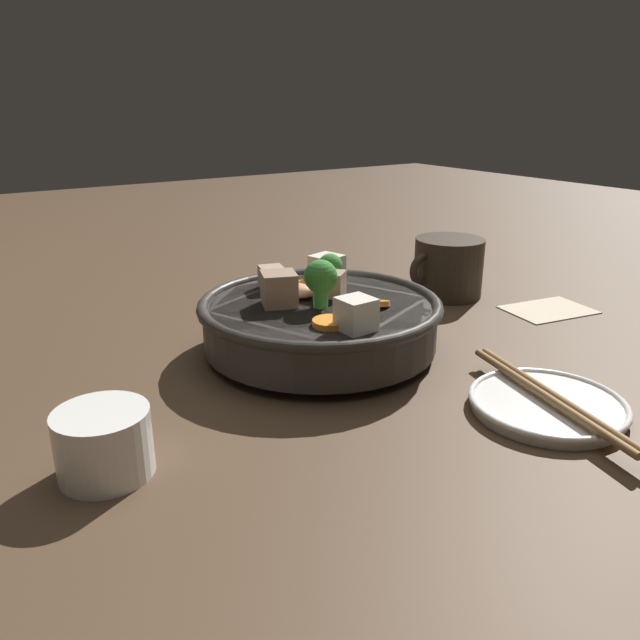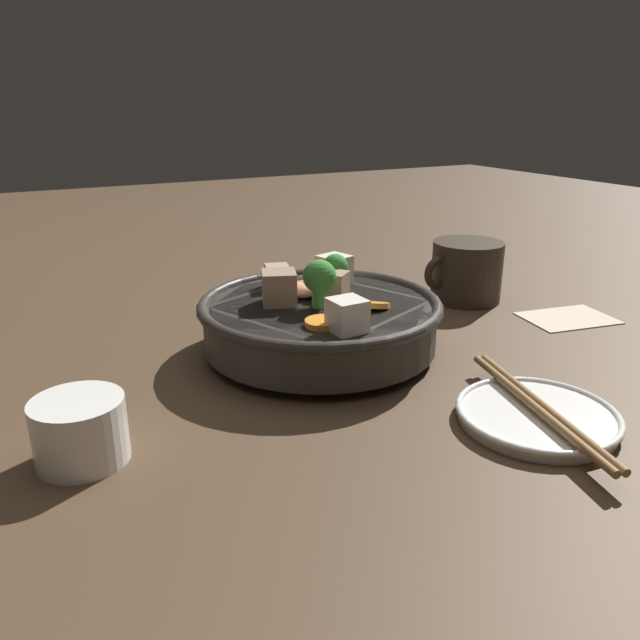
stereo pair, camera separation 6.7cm
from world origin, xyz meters
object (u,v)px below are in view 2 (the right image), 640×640
tea_cup (80,430)px  chopsticks_pair (538,406)px  stirfry_bowl (320,318)px  dark_mug (466,271)px  side_saucer (537,416)px

tea_cup → chopsticks_pair: (-0.35, 0.12, -0.01)m
chopsticks_pair → stirfry_bowl: bearing=-68.3°
stirfry_bowl → tea_cup: (0.26, 0.11, -0.01)m
stirfry_bowl → dark_mug: stirfry_bowl is taller
stirfry_bowl → chopsticks_pair: 0.25m
stirfry_bowl → dark_mug: (-0.26, -0.07, 0.00)m
tea_cup → chopsticks_pair: 0.37m
stirfry_bowl → chopsticks_pair: stirfry_bowl is taller
tea_cup → dark_mug: 0.56m
tea_cup → side_saucer: bearing=161.1°
side_saucer → tea_cup: size_ratio=1.97×
dark_mug → stirfry_bowl: bearing=15.3°
tea_cup → chopsticks_pair: bearing=161.1°
side_saucer → chopsticks_pair: (-0.00, 0.00, 0.01)m
chopsticks_pair → tea_cup: bearing=-18.9°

